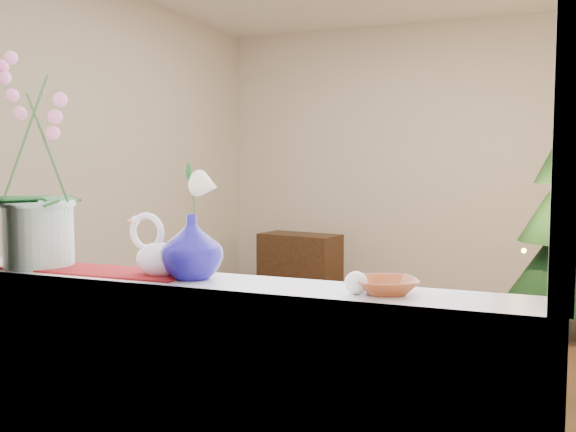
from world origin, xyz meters
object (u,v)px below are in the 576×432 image
object	(u,v)px
blue_vase	(192,242)
amber_dish	(386,287)
xmas_tree	(565,225)
side_table	(300,263)
orchid_pot	(36,159)
paperweight	(356,283)
swan	(160,246)

from	to	relation	value
blue_vase	amber_dish	bearing A→B (deg)	0.04
xmas_tree	side_table	world-z (taller)	xmas_tree
orchid_pot	blue_vase	world-z (taller)	orchid_pot
orchid_pot	amber_dish	xyz separation A→B (m)	(1.26, -0.00, -0.36)
paperweight	amber_dish	distance (m)	0.09
blue_vase	side_table	bearing A→B (deg)	106.29
amber_dish	side_table	bearing A→B (deg)	113.97
blue_vase	amber_dish	world-z (taller)	blue_vase
paperweight	side_table	size ratio (longest dim) A/B	0.08
paperweight	side_table	world-z (taller)	paperweight
amber_dish	side_table	distance (m)	4.57
orchid_pot	amber_dish	size ratio (longest dim) A/B	5.01
orchid_pot	amber_dish	world-z (taller)	orchid_pot
amber_dish	xmas_tree	distance (m)	3.57
swan	paperweight	bearing A→B (deg)	18.18
xmas_tree	orchid_pot	bearing A→B (deg)	-117.19
orchid_pot	paperweight	distance (m)	1.23
blue_vase	xmas_tree	xyz separation A→B (m)	(1.18, 3.53, -0.22)
paperweight	xmas_tree	size ratio (longest dim) A/B	0.04
paperweight	amber_dish	size ratio (longest dim) A/B	0.43
blue_vase	paperweight	size ratio (longest dim) A/B	3.63
amber_dish	xmas_tree	size ratio (longest dim) A/B	0.09
swan	blue_vase	size ratio (longest dim) A/B	0.97
side_table	orchid_pot	bearing A→B (deg)	-71.48
orchid_pot	amber_dish	bearing A→B (deg)	-0.11
amber_dish	blue_vase	bearing A→B (deg)	-179.96
blue_vase	xmas_tree	bearing A→B (deg)	71.46
orchid_pot	blue_vase	distance (m)	0.68
side_table	blue_vase	bearing A→B (deg)	-63.19
orchid_pot	swan	bearing A→B (deg)	-0.17
paperweight	xmas_tree	world-z (taller)	xmas_tree
paperweight	swan	bearing A→B (deg)	176.63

